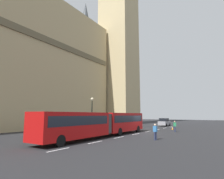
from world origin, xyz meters
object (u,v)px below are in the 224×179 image
clock_tower (119,1)px  traffic_cone_middle (172,128)px  articulated_bus (102,122)px  pedestrian_near_cones (155,131)px  sedan_lead (164,122)px  street_lamp (92,112)px  pedestrian_by_kerb (175,126)px  traffic_cone_west (155,132)px

clock_tower → traffic_cone_middle: size_ratio=125.88×
articulated_bus → pedestrian_near_cones: 6.48m
sedan_lead → traffic_cone_middle: sedan_lead is taller
street_lamp → pedestrian_by_kerb: size_ratio=3.12×
sedan_lead → pedestrian_by_kerb: sedan_lead is taller
clock_tower → sedan_lead: (-2.56, -13.86, -37.63)m
articulated_bus → traffic_cone_middle: size_ratio=32.50×
traffic_cone_west → pedestrian_by_kerb: bearing=-17.9°
traffic_cone_middle → pedestrian_near_cones: size_ratio=0.34×
articulated_bus → street_lamp: 5.95m
street_lamp → articulated_bus: bearing=-129.1°
street_lamp → sedan_lead: bearing=-11.2°
pedestrian_near_cones → traffic_cone_middle: bearing=7.8°
articulated_bus → traffic_cone_middle: bearing=-15.6°
traffic_cone_west → street_lamp: bearing=108.1°
street_lamp → pedestrian_near_cones: bearing=-105.2°
traffic_cone_west → sedan_lead: bearing=13.0°
articulated_bus → traffic_cone_west: articulated_bus is taller
pedestrian_by_kerb → pedestrian_near_cones: bearing=-177.0°
clock_tower → traffic_cone_west: clock_tower is taller
sedan_lead → traffic_cone_middle: size_ratio=7.59×
articulated_bus → pedestrian_by_kerb: bearing=-27.3°
sedan_lead → street_lamp: bearing=168.8°
traffic_cone_west → street_lamp: size_ratio=0.11×
pedestrian_near_cones → pedestrian_by_kerb: bearing=3.0°
pedestrian_by_kerb → traffic_cone_west: bearing=162.1°
articulated_bus → sedan_lead: size_ratio=4.28×
clock_tower → street_lamp: (-24.73, -9.49, -35.49)m
traffic_cone_west → pedestrian_near_cones: bearing=-160.3°
pedestrian_near_cones → sedan_lead: bearing=14.6°
sedan_lead → traffic_cone_middle: (-10.23, -4.48, -0.63)m
clock_tower → traffic_cone_middle: 44.31m
pedestrian_near_cones → pedestrian_by_kerb: 10.61m
articulated_bus → traffic_cone_west: (6.53, -4.30, -1.46)m
traffic_cone_west → pedestrian_by_kerb: pedestrian_by_kerb is taller
pedestrian_near_cones → pedestrian_by_kerb: size_ratio=1.00×
clock_tower → articulated_bus: clock_tower is taller
traffic_cone_middle → pedestrian_by_kerb: pedestrian_by_kerb is taller
street_lamp → pedestrian_by_kerb: bearing=-53.5°
clock_tower → traffic_cone_west: size_ratio=125.88×
clock_tower → pedestrian_near_cones: clock_tower is taller
clock_tower → traffic_cone_middle: bearing=-124.9°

